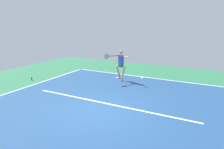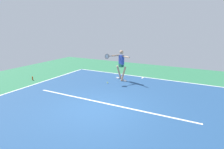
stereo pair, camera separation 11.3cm
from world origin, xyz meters
name	(u,v)px [view 1 (the left image)]	position (x,y,z in m)	size (l,w,h in m)	color
ground_plane	(98,110)	(0.00, 0.00, 0.00)	(19.93, 19.93, 0.00)	#2D754C
court_surface	(98,110)	(0.00, 0.00, 0.00)	(10.18, 11.41, 0.00)	navy
court_line_baseline_near	(143,77)	(0.00, -5.65, 0.00)	(10.18, 0.10, 0.01)	white
court_line_sideline_right	(16,91)	(5.04, 0.00, 0.00)	(0.10, 11.41, 0.01)	white
court_line_service	(107,104)	(0.00, -0.69, 0.00)	(7.63, 0.10, 0.01)	white
court_line_centre_mark	(142,78)	(0.00, -5.45, 0.00)	(0.10, 0.30, 0.01)	white
tennis_player	(120,63)	(1.04, -4.35, 1.08)	(1.34, 1.18, 1.87)	tan
tennis_ball_far_corner	(107,83)	(1.42, -3.33, 0.03)	(0.07, 0.07, 0.07)	#C6E53D
water_bottle	(32,78)	(5.91, -1.76, 0.11)	(0.07, 0.07, 0.22)	#D84C1E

